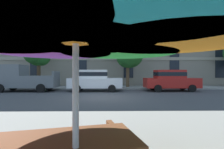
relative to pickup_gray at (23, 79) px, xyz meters
The scene contains 9 objects.
ground_plane 7.71m from the pickup_gray, 28.97° to the right, with size 120.00×120.00×0.00m, color #424244.
sidewalk_far 7.43m from the pickup_gray, 24.88° to the left, with size 56.00×3.60×0.12m, color gray.
apartment_building 14.18m from the pickup_gray, 59.37° to the left, with size 42.55×12.08×12.80m.
pickup_gray is the anchor object (origin of this frame).
sedan_white 5.92m from the pickup_gray, ahead, with size 4.40×1.98×1.78m.
sedan_red 12.28m from the pickup_gray, ahead, with size 4.40×1.98×1.78m.
street_tree_left 3.97m from the pickup_gray, 93.57° to the left, with size 2.51×2.42×4.53m.
street_tree_middle 9.90m from the pickup_gray, 18.61° to the left, with size 2.79×2.79×4.83m.
patio_umbrella 14.43m from the pickup_gray, 61.86° to the right, with size 3.34×3.11×2.20m.
Camera 1 is at (0.41, -10.58, 1.45)m, focal length 27.42 mm.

